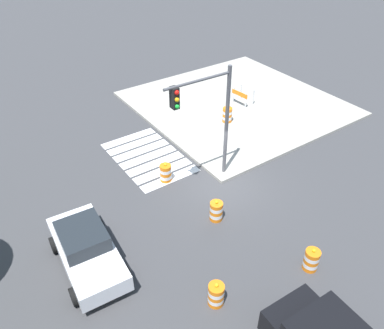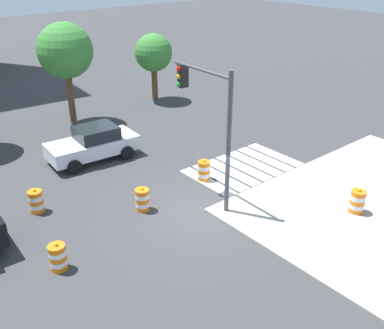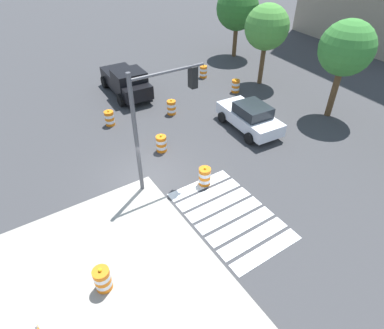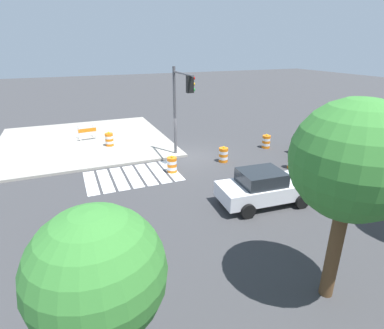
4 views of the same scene
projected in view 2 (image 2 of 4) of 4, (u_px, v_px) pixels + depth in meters
name	position (u px, v px, depth m)	size (l,w,h in m)	color
ground_plane	(204.00, 212.00, 17.48)	(120.00, 120.00, 0.00)	#38383A
crosswalk_stripes	(243.00, 167.00, 21.01)	(5.10, 3.20, 0.02)	silver
sports_car	(94.00, 143.00, 21.55)	(4.42, 2.38, 1.63)	silver
traffic_barrel_near_corner	(36.00, 201.00, 17.34)	(0.56, 0.56, 1.02)	orange
traffic_barrel_median_near	(142.00, 200.00, 17.46)	(0.56, 0.56, 1.02)	orange
traffic_barrel_far_curb	(58.00, 257.00, 14.22)	(0.56, 0.56, 1.02)	orange
traffic_barrel_lane_center	(204.00, 171.00, 19.72)	(0.56, 0.56, 1.02)	orange
traffic_barrel_on_sidewalk	(357.00, 201.00, 17.05)	(0.56, 0.56, 1.02)	orange
traffic_light_pole	(209.00, 111.00, 16.49)	(0.47, 3.29, 5.50)	#4C4C51
street_tree_streetside_near	(65.00, 51.00, 24.63)	(3.09, 3.09, 5.76)	brown
street_tree_streetside_mid	(154.00, 53.00, 28.96)	(2.45, 2.45, 4.42)	brown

